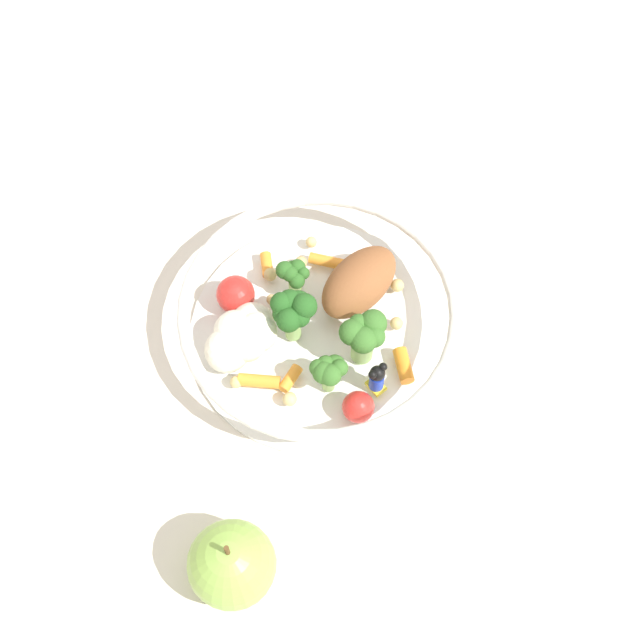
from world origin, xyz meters
TOP-DOWN VIEW (x-y plane):
  - ground_plane at (0.00, 0.00)m, footprint 2.40×2.40m
  - food_container at (-0.02, 0.01)m, footprint 0.23×0.23m
  - loose_apple at (-0.21, -0.08)m, footprint 0.06×0.06m

SIDE VIEW (x-z plane):
  - ground_plane at x=0.00m, z-range 0.00..0.00m
  - food_container at x=-0.02m, z-range 0.00..0.06m
  - loose_apple at x=-0.21m, z-range -0.01..0.07m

